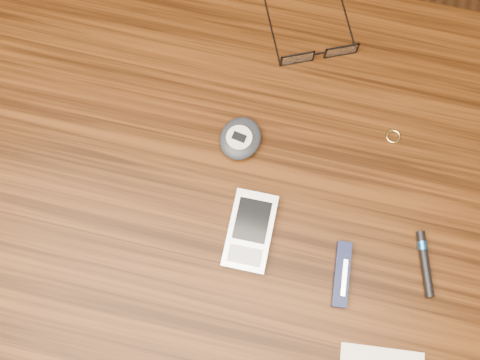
{
  "coord_description": "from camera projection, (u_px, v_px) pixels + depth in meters",
  "views": [
    {
      "loc": [
        0.1,
        -0.2,
        1.5
      ],
      "look_at": [
        0.05,
        0.02,
        0.76
      ],
      "focal_mm": 45.0,
      "sensor_mm": 36.0,
      "label": 1
    }
  ],
  "objects": [
    {
      "name": "pocket_knife",
      "position": [
        342.0,
        274.0,
        0.74
      ],
      "size": [
        0.03,
        0.08,
        0.01
      ],
      "color": "black",
      "rests_on": "desk"
    },
    {
      "name": "gold_ring",
      "position": [
        393.0,
        136.0,
        0.8
      ],
      "size": [
        0.02,
        0.02,
        0.0
      ],
      "primitive_type": "torus",
      "rotation": [
        0.0,
        0.0,
        0.05
      ],
      "color": "#E6D06E",
      "rests_on": "desk"
    },
    {
      "name": "pedometer",
      "position": [
        240.0,
        138.0,
        0.79
      ],
      "size": [
        0.06,
        0.07,
        0.03
      ],
      "color": "black",
      "rests_on": "desk"
    },
    {
      "name": "pda_phone",
      "position": [
        250.0,
        231.0,
        0.76
      ],
      "size": [
        0.06,
        0.1,
        0.02
      ],
      "color": "silver",
      "rests_on": "desk"
    },
    {
      "name": "desk",
      "position": [
        201.0,
        210.0,
        0.88
      ],
      "size": [
        1.0,
        0.7,
        0.75
      ],
      "color": "#371A08",
      "rests_on": "ground"
    },
    {
      "name": "eyeglasses",
      "position": [
        318.0,
        51.0,
        0.83
      ],
      "size": [
        0.15,
        0.15,
        0.02
      ],
      "color": "black",
      "rests_on": "desk"
    },
    {
      "name": "ground",
      "position": [
        217.0,
        273.0,
        1.5
      ],
      "size": [
        3.8,
        3.8,
        0.0
      ],
      "primitive_type": "plane",
      "color": "#472814",
      "rests_on": "ground"
    },
    {
      "name": "black_blue_pen",
      "position": [
        425.0,
        261.0,
        0.75
      ],
      "size": [
        0.03,
        0.08,
        0.01
      ],
      "color": "black",
      "rests_on": "desk"
    }
  ]
}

